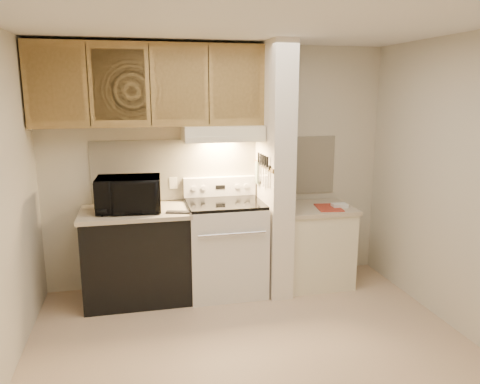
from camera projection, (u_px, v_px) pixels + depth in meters
name	position (u px, v px, depth m)	size (l,w,h in m)	color
floor	(253.00, 349.00, 3.77)	(3.60, 3.60, 0.00)	#CBAD8E
ceiling	(255.00, 22.00, 3.24)	(3.60, 3.60, 0.00)	white
wall_back	(218.00, 167.00, 4.93)	(3.60, 0.02, 2.50)	beige
wall_right	(463.00, 187.00, 3.89)	(0.02, 3.00, 2.50)	beige
backsplash	(219.00, 168.00, 4.92)	(2.60, 0.02, 0.63)	white
range_body	(225.00, 248.00, 4.77)	(0.76, 0.65, 0.92)	silver
oven_window	(231.00, 255.00, 4.46)	(0.50, 0.01, 0.30)	black
oven_handle	(232.00, 234.00, 4.38)	(0.02, 0.02, 0.65)	silver
cooktop	(225.00, 203.00, 4.67)	(0.74, 0.64, 0.03)	black
range_backguard	(220.00, 186.00, 4.92)	(0.76, 0.08, 0.20)	silver
range_display	(220.00, 187.00, 4.88)	(0.10, 0.01, 0.04)	black
range_knob_left_outer	(194.00, 188.00, 4.81)	(0.05, 0.05, 0.02)	silver
range_knob_left_inner	(203.00, 188.00, 4.84)	(0.05, 0.05, 0.02)	silver
range_knob_right_inner	(237.00, 186.00, 4.91)	(0.05, 0.05, 0.02)	silver
range_knob_right_outer	(246.00, 186.00, 4.94)	(0.05, 0.05, 0.02)	silver
dishwasher_front	(137.00, 257.00, 4.60)	(1.00, 0.63, 0.87)	black
left_countertop	(135.00, 212.00, 4.50)	(1.04, 0.67, 0.04)	#C1B296
spoon_rest	(179.00, 212.00, 4.39)	(0.23, 0.07, 0.02)	black
teal_jar	(140.00, 199.00, 4.70)	(0.10, 0.10, 0.11)	#266760
outlet	(173.00, 183.00, 4.84)	(0.08, 0.01, 0.12)	beige
microwave	(129.00, 194.00, 4.43)	(0.59, 0.40, 0.33)	black
partition_pillar	(274.00, 170.00, 4.71)	(0.22, 0.70, 2.50)	silver
pillar_trim	(263.00, 166.00, 4.67)	(0.01, 0.70, 0.04)	olive
knife_strip	(264.00, 165.00, 4.62)	(0.02, 0.42, 0.04)	black
knife_blade_a	(267.00, 177.00, 4.49)	(0.01, 0.04, 0.16)	silver
knife_handle_a	(267.00, 162.00, 4.46)	(0.02, 0.02, 0.10)	black
knife_blade_b	(265.00, 177.00, 4.55)	(0.01, 0.04, 0.18)	silver
knife_handle_b	(265.00, 161.00, 4.53)	(0.02, 0.02, 0.10)	black
knife_blade_c	(263.00, 177.00, 4.63)	(0.01, 0.04, 0.20)	silver
knife_handle_c	(263.00, 160.00, 4.61)	(0.02, 0.02, 0.10)	black
knife_blade_d	(261.00, 173.00, 4.72)	(0.01, 0.04, 0.16)	silver
knife_handle_d	(261.00, 158.00, 4.68)	(0.02, 0.02, 0.10)	black
knife_blade_e	(259.00, 173.00, 4.79)	(0.01, 0.04, 0.18)	silver
knife_handle_e	(259.00, 157.00, 4.77)	(0.02, 0.02, 0.10)	black
oven_mitt	(257.00, 173.00, 4.85)	(0.03, 0.09, 0.23)	gray
right_cab_base	(314.00, 247.00, 4.99)	(0.70, 0.60, 0.81)	beige
right_countertop	(316.00, 208.00, 4.90)	(0.74, 0.64, 0.04)	#C1B296
red_folder	(329.00, 208.00, 4.82)	(0.24, 0.33, 0.01)	#A33323
white_box	(339.00, 206.00, 4.84)	(0.16, 0.10, 0.04)	white
range_hood	(222.00, 133.00, 4.64)	(0.78, 0.44, 0.15)	beige
hood_lip	(226.00, 139.00, 4.45)	(0.78, 0.04, 0.06)	beige
upper_cabinets	(149.00, 85.00, 4.44)	(2.18, 0.33, 0.77)	olive
cab_door_a	(56.00, 85.00, 4.11)	(0.46, 0.01, 0.63)	olive
cab_gap_a	(88.00, 85.00, 4.17)	(0.01, 0.01, 0.73)	black
cab_door_b	(119.00, 85.00, 4.23)	(0.46, 0.01, 0.63)	olive
cab_gap_b	(150.00, 85.00, 4.29)	(0.01, 0.01, 0.73)	black
cab_door_c	(180.00, 85.00, 4.35)	(0.46, 0.01, 0.63)	olive
cab_gap_c	(209.00, 85.00, 4.40)	(0.01, 0.01, 0.73)	black
cab_door_d	(237.00, 85.00, 4.46)	(0.46, 0.01, 0.63)	olive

